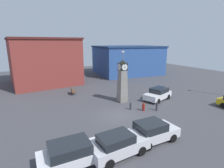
# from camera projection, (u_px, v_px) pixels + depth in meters

# --- Properties ---
(ground_plane) EXTENTS (75.80, 75.80, 0.00)m
(ground_plane) POSITION_uv_depth(u_px,v_px,m) (118.00, 116.00, 18.23)
(ground_plane) COLOR #424247
(clock_tower) EXTENTS (1.26, 1.32, 5.34)m
(clock_tower) POSITION_uv_depth(u_px,v_px,m) (122.00, 82.00, 22.03)
(clock_tower) COLOR slate
(clock_tower) RESTS_ON ground_plane
(bollard_near_tower) EXTENTS (0.22, 0.22, 1.03)m
(bollard_near_tower) POSITION_uv_depth(u_px,v_px,m) (157.00, 106.00, 19.47)
(bollard_near_tower) COLOR #333338
(bollard_near_tower) RESTS_ON ground_plane
(bollard_mid_row) EXTENTS (0.29, 0.29, 0.91)m
(bollard_mid_row) POSITION_uv_depth(u_px,v_px,m) (143.00, 107.00, 19.47)
(bollard_mid_row) COLOR maroon
(bollard_mid_row) RESTS_ON ground_plane
(bollard_far_row) EXTENTS (0.23, 0.23, 0.87)m
(bollard_far_row) POSITION_uv_depth(u_px,v_px,m) (131.00, 106.00, 19.80)
(bollard_far_row) COLOR #333338
(bollard_far_row) RESTS_ON ground_plane
(car_navy_sedan) EXTENTS (4.53, 2.11, 1.51)m
(car_navy_sedan) POSITION_uv_depth(u_px,v_px,m) (74.00, 153.00, 10.87)
(car_navy_sedan) COLOR silver
(car_navy_sedan) RESTS_ON ground_plane
(car_near_tower) EXTENTS (4.20, 2.06, 1.58)m
(car_near_tower) POSITION_uv_depth(u_px,v_px,m) (119.00, 144.00, 11.69)
(car_near_tower) COLOR silver
(car_near_tower) RESTS_ON ground_plane
(car_by_building) EXTENTS (3.90, 2.02, 1.57)m
(car_by_building) POSITION_uv_depth(u_px,v_px,m) (152.00, 131.00, 13.45)
(car_by_building) COLOR silver
(car_by_building) RESTS_ON ground_plane
(car_end_of_row) EXTENTS (4.51, 3.01, 1.59)m
(car_end_of_row) POSITION_uv_depth(u_px,v_px,m) (158.00, 94.00, 23.09)
(car_end_of_row) COLOR silver
(car_end_of_row) RESTS_ON ground_plane
(bench) EXTENTS (0.76, 1.66, 0.90)m
(bench) POSITION_uv_depth(u_px,v_px,m) (72.00, 91.00, 25.60)
(bench) COLOR brown
(bench) RESTS_ON ground_plane
(street_lamp_near_road) EXTENTS (0.50, 0.24, 5.89)m
(street_lamp_near_road) POSITION_uv_depth(u_px,v_px,m) (123.00, 64.00, 32.29)
(street_lamp_near_road) COLOR slate
(street_lamp_near_road) RESTS_ON ground_plane
(warehouse_blue_far) EXTENTS (12.20, 12.82, 8.21)m
(warehouse_blue_far) POSITION_uv_depth(u_px,v_px,m) (44.00, 61.00, 32.16)
(warehouse_blue_far) COLOR maroon
(warehouse_blue_far) RESTS_ON ground_plane
(storefront_low_left) EXTENTS (15.39, 13.45, 6.60)m
(storefront_low_left) POSITION_uv_depth(u_px,v_px,m) (127.00, 60.00, 42.15)
(storefront_low_left) COLOR #2D5193
(storefront_low_left) RESTS_ON ground_plane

